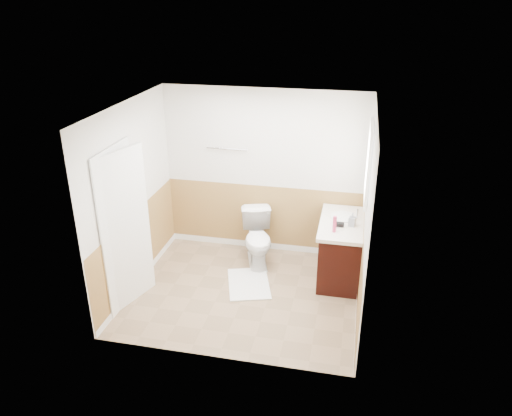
% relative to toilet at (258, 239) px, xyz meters
% --- Properties ---
extents(floor, '(3.00, 3.00, 0.00)m').
position_rel_toilet_xyz_m(floor, '(-0.01, -0.82, -0.39)').
color(floor, '#8C7051').
rests_on(floor, ground).
extents(ceiling, '(3.00, 3.00, 0.00)m').
position_rel_toilet_xyz_m(ceiling, '(-0.01, -0.82, 2.11)').
color(ceiling, white).
rests_on(ceiling, floor).
extents(wall_back, '(3.00, 0.00, 3.00)m').
position_rel_toilet_xyz_m(wall_back, '(-0.01, 0.48, 0.86)').
color(wall_back, silver).
rests_on(wall_back, floor).
extents(wall_front, '(3.00, 0.00, 3.00)m').
position_rel_toilet_xyz_m(wall_front, '(-0.01, -2.12, 0.86)').
color(wall_front, silver).
rests_on(wall_front, floor).
extents(wall_left, '(0.00, 3.00, 3.00)m').
position_rel_toilet_xyz_m(wall_left, '(-1.51, -0.82, 0.86)').
color(wall_left, silver).
rests_on(wall_left, floor).
extents(wall_right, '(0.00, 3.00, 3.00)m').
position_rel_toilet_xyz_m(wall_right, '(1.49, -0.82, 0.86)').
color(wall_right, silver).
rests_on(wall_right, floor).
extents(wainscot_back, '(3.00, 0.00, 3.00)m').
position_rel_toilet_xyz_m(wainscot_back, '(-0.01, 0.47, 0.11)').
color(wainscot_back, '#A87F43').
rests_on(wainscot_back, floor).
extents(wainscot_front, '(3.00, 0.00, 3.00)m').
position_rel_toilet_xyz_m(wainscot_front, '(-0.01, -2.11, 0.11)').
color(wainscot_front, '#A87F43').
rests_on(wainscot_front, floor).
extents(wainscot_left, '(0.00, 2.60, 2.60)m').
position_rel_toilet_xyz_m(wainscot_left, '(-1.49, -0.82, 0.11)').
color(wainscot_left, '#A87F43').
rests_on(wainscot_left, floor).
extents(wainscot_right, '(0.00, 2.60, 2.60)m').
position_rel_toilet_xyz_m(wainscot_right, '(1.48, -0.82, 0.11)').
color(wainscot_right, '#A87F43').
rests_on(wainscot_right, floor).
extents(toilet, '(0.65, 0.87, 0.79)m').
position_rel_toilet_xyz_m(toilet, '(0.00, 0.00, 0.00)').
color(toilet, white).
rests_on(toilet, floor).
extents(bath_mat, '(0.76, 0.93, 0.02)m').
position_rel_toilet_xyz_m(bath_mat, '(-0.00, -0.62, -0.38)').
color(bath_mat, white).
rests_on(bath_mat, floor).
extents(vanity_cabinet, '(0.55, 1.10, 0.80)m').
position_rel_toilet_xyz_m(vanity_cabinet, '(1.21, -0.13, 0.01)').
color(vanity_cabinet, black).
rests_on(vanity_cabinet, floor).
extents(vanity_knob_left, '(0.03, 0.03, 0.03)m').
position_rel_toilet_xyz_m(vanity_knob_left, '(0.91, -0.23, 0.16)').
color(vanity_knob_left, silver).
rests_on(vanity_knob_left, vanity_cabinet).
extents(vanity_knob_right, '(0.03, 0.03, 0.03)m').
position_rel_toilet_xyz_m(vanity_knob_right, '(0.91, -0.03, 0.16)').
color(vanity_knob_right, silver).
rests_on(vanity_knob_right, vanity_cabinet).
extents(countertop, '(0.60, 1.15, 0.05)m').
position_rel_toilet_xyz_m(countertop, '(1.20, -0.13, 0.43)').
color(countertop, silver).
rests_on(countertop, vanity_cabinet).
extents(sink_basin, '(0.36, 0.36, 0.02)m').
position_rel_toilet_xyz_m(sink_basin, '(1.21, 0.02, 0.47)').
color(sink_basin, white).
rests_on(sink_basin, countertop).
extents(faucet, '(0.02, 0.02, 0.14)m').
position_rel_toilet_xyz_m(faucet, '(1.39, 0.02, 0.53)').
color(faucet, '#B3B3BA').
rests_on(faucet, countertop).
extents(lotion_bottle, '(0.05, 0.05, 0.22)m').
position_rel_toilet_xyz_m(lotion_bottle, '(1.11, -0.45, 0.57)').
color(lotion_bottle, '#CD3561').
rests_on(lotion_bottle, countertop).
extents(soap_dispenser, '(0.10, 0.10, 0.19)m').
position_rel_toilet_xyz_m(soap_dispenser, '(1.33, -0.22, 0.55)').
color(soap_dispenser, gray).
rests_on(soap_dispenser, countertop).
extents(hair_dryer_body, '(0.14, 0.07, 0.07)m').
position_rel_toilet_xyz_m(hair_dryer_body, '(1.16, -0.28, 0.49)').
color(hair_dryer_body, black).
rests_on(hair_dryer_body, countertop).
extents(hair_dryer_handle, '(0.03, 0.03, 0.07)m').
position_rel_toilet_xyz_m(hair_dryer_handle, '(1.13, -0.26, 0.46)').
color(hair_dryer_handle, black).
rests_on(hair_dryer_handle, countertop).
extents(mirror_panel, '(0.02, 0.35, 0.90)m').
position_rel_toilet_xyz_m(mirror_panel, '(1.47, 0.28, 1.16)').
color(mirror_panel, silver).
rests_on(mirror_panel, wall_right).
extents(window_frame, '(0.04, 0.80, 1.00)m').
position_rel_toilet_xyz_m(window_frame, '(1.46, -0.23, 1.36)').
color(window_frame, white).
rests_on(window_frame, wall_right).
extents(window_glass, '(0.01, 0.70, 0.90)m').
position_rel_toilet_xyz_m(window_glass, '(1.48, -0.23, 1.36)').
color(window_glass, white).
rests_on(window_glass, wall_right).
extents(door, '(0.29, 0.78, 2.04)m').
position_rel_toilet_xyz_m(door, '(-1.41, -1.27, 0.63)').
color(door, white).
rests_on(door, wall_left).
extents(door_frame, '(0.02, 0.92, 2.10)m').
position_rel_toilet_xyz_m(door_frame, '(-1.48, -1.27, 0.64)').
color(door_frame, white).
rests_on(door_frame, wall_left).
extents(door_knob, '(0.06, 0.06, 0.06)m').
position_rel_toilet_xyz_m(door_knob, '(-1.35, -0.94, 0.56)').
color(door_knob, silver).
rests_on(door_knob, door).
extents(towel_bar, '(0.62, 0.02, 0.02)m').
position_rel_toilet_xyz_m(towel_bar, '(-0.56, 0.43, 1.21)').
color(towel_bar, silver).
rests_on(towel_bar, wall_back).
extents(tp_holder_bar, '(0.14, 0.02, 0.02)m').
position_rel_toilet_xyz_m(tp_holder_bar, '(-0.11, 0.41, 0.31)').
color(tp_holder_bar, silver).
rests_on(tp_holder_bar, wall_back).
extents(tp_roll, '(0.10, 0.11, 0.11)m').
position_rel_toilet_xyz_m(tp_roll, '(-0.11, 0.41, 0.31)').
color(tp_roll, white).
rests_on(tp_roll, tp_holder_bar).
extents(tp_sheet, '(0.10, 0.01, 0.16)m').
position_rel_toilet_xyz_m(tp_sheet, '(-0.11, 0.41, 0.20)').
color(tp_sheet, white).
rests_on(tp_sheet, tp_roll).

